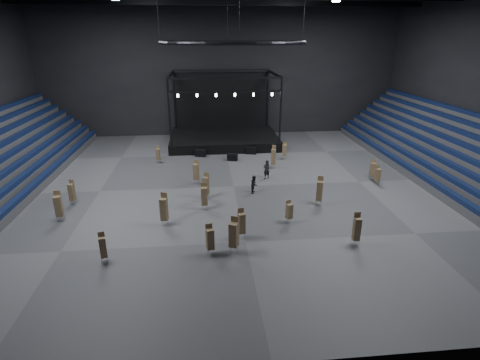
{
  "coord_description": "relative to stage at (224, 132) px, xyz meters",
  "views": [
    {
      "loc": [
        -2.63,
        -33.23,
        13.46
      ],
      "look_at": [
        0.43,
        -2.0,
        1.4
      ],
      "focal_mm": 28.0,
      "sensor_mm": 36.0,
      "label": 1
    }
  ],
  "objects": [
    {
      "name": "chair_stack_5",
      "position": [
        4.78,
        -11.22,
        -0.16
      ],
      "size": [
        0.58,
        0.58,
        2.53
      ],
      "rotation": [
        0.0,
        0.0,
        -0.35
      ],
      "color": "silver",
      "rests_on": "floor"
    },
    {
      "name": "chair_stack_6",
      "position": [
        -14.0,
        -22.09,
        -0.15
      ],
      "size": [
        0.57,
        0.57,
        2.49
      ],
      "rotation": [
        0.0,
        0.0,
        0.11
      ],
      "color": "silver",
      "rests_on": "floor"
    },
    {
      "name": "crew_member",
      "position": [
        1.78,
        -17.95,
        -0.63
      ],
      "size": [
        0.86,
        0.97,
        1.65
      ],
      "primitive_type": "imported",
      "rotation": [
        0.0,
        0.0,
        1.21
      ],
      "color": "black",
      "rests_on": "floor"
    },
    {
      "name": "chair_stack_17",
      "position": [
        -0.93,
        -27.89,
        -0.12
      ],
      "size": [
        0.71,
        0.71,
        2.55
      ],
      "rotation": [
        0.0,
        0.0,
        -0.43
      ],
      "color": "silver",
      "rests_on": "floor"
    },
    {
      "name": "chair_stack_1",
      "position": [
        -0.23,
        -26.07,
        -0.27
      ],
      "size": [
        0.55,
        0.55,
        2.27
      ],
      "rotation": [
        0.0,
        0.0,
        0.23
      ],
      "color": "silver",
      "rests_on": "floor"
    },
    {
      "name": "flight_case_left",
      "position": [
        -3.16,
        -6.23,
        -1.03
      ],
      "size": [
        1.4,
        1.04,
        0.84
      ],
      "primitive_type": "cube",
      "rotation": [
        0.0,
        0.0,
        -0.37
      ],
      "color": "black",
      "rests_on": "floor"
    },
    {
      "name": "chair_stack_15",
      "position": [
        -3.53,
        -15.15,
        -0.2
      ],
      "size": [
        0.61,
        0.61,
        2.4
      ],
      "rotation": [
        0.0,
        0.0,
        -0.32
      ],
      "color": "silver",
      "rests_on": "floor"
    },
    {
      "name": "chair_stack_12",
      "position": [
        6.91,
        -21.12,
        -0.13
      ],
      "size": [
        0.64,
        0.64,
        2.55
      ],
      "rotation": [
        0.0,
        0.0,
        -0.35
      ],
      "color": "silver",
      "rests_on": "floor"
    },
    {
      "name": "chair_stack_14",
      "position": [
        7.51,
        -27.76,
        -0.22
      ],
      "size": [
        0.47,
        0.47,
        2.4
      ],
      "rotation": [
        0.0,
        0.0,
        -0.05
      ],
      "color": "silver",
      "rests_on": "floor"
    },
    {
      "name": "chair_stack_10",
      "position": [
        13.9,
        -17.1,
        -0.43
      ],
      "size": [
        0.5,
        0.5,
        1.91
      ],
      "rotation": [
        0.0,
        0.0,
        0.15
      ],
      "color": "silver",
      "rests_on": "floor"
    },
    {
      "name": "chair_stack_16",
      "position": [
        -9.25,
        -28.23,
        -0.38
      ],
      "size": [
        0.5,
        0.5,
        2.06
      ],
      "rotation": [
        0.0,
        0.0,
        0.26
      ],
      "color": "silver",
      "rests_on": "floor"
    },
    {
      "name": "chair_stack_11",
      "position": [
        -5.85,
        -23.53,
        -0.11
      ],
      "size": [
        0.61,
        0.61,
        2.61
      ],
      "rotation": [
        0.0,
        0.0,
        -0.26
      ],
      "color": "silver",
      "rests_on": "floor"
    },
    {
      "name": "flight_case_right",
      "position": [
        3.02,
        -5.76,
        -1.02
      ],
      "size": [
        1.4,
        0.93,
        0.86
      ],
      "primitive_type": "cube",
      "rotation": [
        0.0,
        0.0,
        -0.24
      ],
      "color": "black",
      "rests_on": "floor"
    },
    {
      "name": "flight_case_mid",
      "position": [
        0.53,
        -8.19,
        -1.06
      ],
      "size": [
        1.29,
        0.9,
        0.78
      ],
      "primitive_type": "cube",
      "rotation": [
        0.0,
        0.0,
        -0.29
      ],
      "color": "black",
      "rests_on": "floor"
    },
    {
      "name": "wall_back",
      "position": [
        -0.0,
        4.76,
        7.55
      ],
      "size": [
        50.0,
        0.2,
        18.0
      ],
      "primitive_type": "cube",
      "color": "black",
      "rests_on": "ground"
    },
    {
      "name": "chair_stack_9",
      "position": [
        3.66,
        -24.07,
        -0.47
      ],
      "size": [
        0.56,
        0.56,
        1.82
      ],
      "rotation": [
        0.0,
        0.0,
        0.37
      ],
      "color": "silver",
      "rests_on": "floor"
    },
    {
      "name": "chair_stack_8",
      "position": [
        -7.91,
        -8.23,
        -0.42
      ],
      "size": [
        0.46,
        0.46,
        1.95
      ],
      "rotation": [
        0.0,
        0.0,
        -0.11
      ],
      "color": "silver",
      "rests_on": "floor"
    },
    {
      "name": "chair_stack_3",
      "position": [
        -2.81,
        -21.06,
        -0.23
      ],
      "size": [
        0.54,
        0.54,
        2.32
      ],
      "rotation": [
        0.0,
        0.0,
        0.07
      ],
      "color": "silver",
      "rests_on": "floor"
    },
    {
      "name": "man_center",
      "position": [
        3.49,
        -14.46,
        -0.47
      ],
      "size": [
        0.84,
        0.7,
        1.96
      ],
      "primitive_type": "imported",
      "rotation": [
        0.0,
        0.0,
        3.53
      ],
      "color": "black",
      "rests_on": "floor"
    },
    {
      "name": "chair_stack_0",
      "position": [
        -2.49,
        -27.97,
        -0.31
      ],
      "size": [
        0.58,
        0.58,
        2.15
      ],
      "rotation": [
        0.0,
        0.0,
        0.26
      ],
      "color": "silver",
      "rests_on": "floor"
    },
    {
      "name": "floor",
      "position": [
        -0.0,
        -16.24,
        -1.45
      ],
      "size": [
        50.0,
        50.0,
        0.0
      ],
      "primitive_type": "plane",
      "color": "#525255",
      "rests_on": "ground"
    },
    {
      "name": "truss_ring",
      "position": [
        -0.0,
        -16.24,
        11.55
      ],
      "size": [
        12.3,
        12.3,
        5.15
      ],
      "color": "black",
      "rests_on": "ceiling"
    },
    {
      "name": "chair_stack_2",
      "position": [
        -2.62,
        -18.79,
        -0.22
      ],
      "size": [
        0.6,
        0.6,
        2.38
      ],
      "rotation": [
        0.0,
        0.0,
        -0.42
      ],
      "color": "silver",
      "rests_on": "floor"
    },
    {
      "name": "wall_front",
      "position": [
        -0.0,
        -37.24,
        7.55
      ],
      "size": [
        50.0,
        0.2,
        18.0
      ],
      "primitive_type": "cube",
      "color": "black",
      "rests_on": "ground"
    },
    {
      "name": "chair_stack_13",
      "position": [
        6.63,
        -8.22,
        -0.37
      ],
      "size": [
        0.58,
        0.58,
        2.02
      ],
      "rotation": [
        0.0,
        0.0,
        -0.3
      ],
      "color": "silver",
      "rests_on": "floor"
    },
    {
      "name": "bleachers_right",
      "position": [
        22.94,
        -16.24,
        0.28
      ],
      "size": [
        7.2,
        40.0,
        6.4
      ],
      "color": "#48494B",
      "rests_on": "floor"
    },
    {
      "name": "stage",
      "position": [
        0.0,
        0.0,
        0.0
      ],
      "size": [
        14.0,
        10.0,
        9.2
      ],
      "color": "black",
      "rests_on": "floor"
    },
    {
      "name": "chair_stack_7",
      "position": [
        -14.0,
        -18.97,
        -0.3
      ],
      "size": [
        0.54,
        0.54,
        2.21
      ],
      "rotation": [
        0.0,
        0.0,
        -0.3
      ],
      "color": "silver",
      "rests_on": "floor"
    },
    {
      "name": "chair_stack_4",
      "position": [
        14.0,
        -15.79,
        -0.33
      ],
      "size": [
        0.58,
        0.58,
        2.09
      ],
      "rotation": [
        0.0,
        0.0,
        -0.19
      ],
      "color": "silver",
      "rests_on": "floor"
    }
  ]
}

